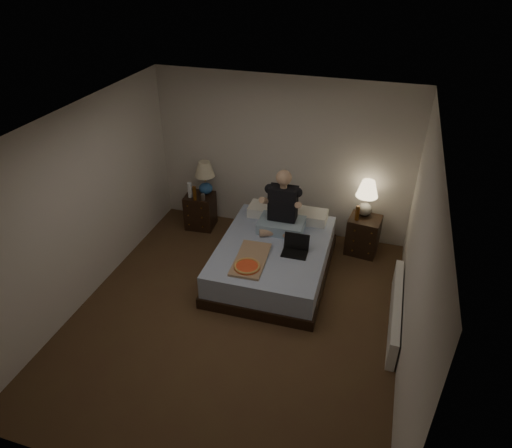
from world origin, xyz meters
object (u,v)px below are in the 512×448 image
(water_bottle, at_px, (190,190))
(laptop, at_px, (295,247))
(pizza_box, at_px, (247,267))
(soda_can, at_px, (203,197))
(beer_bottle_left, at_px, (195,193))
(person, at_px, (282,202))
(lamp_left, at_px, (205,178))
(nightstand_left, at_px, (200,211))
(radiator, at_px, (395,310))
(bed, at_px, (273,259))
(lamp_right, at_px, (366,198))
(beer_bottle_right, at_px, (357,213))
(nightstand_right, at_px, (363,235))

(water_bottle, relative_size, laptop, 0.74)
(pizza_box, bearing_deg, soda_can, 127.58)
(beer_bottle_left, distance_m, person, 1.55)
(lamp_left, height_order, beer_bottle_left, lamp_left)
(nightstand_left, distance_m, person, 1.70)
(person, xyz_separation_m, pizza_box, (-0.19, -1.04, -0.43))
(lamp_left, relative_size, radiator, 0.35)
(nightstand_left, relative_size, laptop, 1.71)
(pizza_box, bearing_deg, bed, 71.95)
(bed, relative_size, pizza_box, 2.58)
(water_bottle, bearing_deg, soda_can, -7.03)
(laptop, bearing_deg, radiator, -17.79)
(beer_bottle_left, bearing_deg, lamp_left, 70.51)
(radiator, bearing_deg, pizza_box, -176.64)
(lamp_right, xyz_separation_m, person, (-1.11, -0.62, 0.08))
(water_bottle, xyz_separation_m, beer_bottle_right, (2.63, 0.06, -0.00))
(bed, xyz_separation_m, beer_bottle_right, (1.03, 0.84, 0.46))
(person, distance_m, radiator, 2.08)
(lamp_left, xyz_separation_m, beer_bottle_right, (2.43, -0.12, -0.16))
(person, bearing_deg, soda_can, 164.16)
(nightstand_right, height_order, lamp_right, lamp_right)
(nightstand_left, xyz_separation_m, nightstand_right, (2.64, 0.04, 0.00))
(beer_bottle_left, bearing_deg, pizza_box, -45.94)
(nightstand_right, relative_size, soda_can, 5.92)
(soda_can, xyz_separation_m, beer_bottle_right, (2.39, 0.09, 0.07))
(beer_bottle_right, height_order, laptop, beer_bottle_right)
(laptop, xyz_separation_m, pizza_box, (-0.51, -0.51, -0.08))
(nightstand_left, bearing_deg, beer_bottle_left, -95.81)
(nightstand_left, height_order, soda_can, soda_can)
(nightstand_left, relative_size, water_bottle, 2.33)
(person, bearing_deg, nightstand_left, 160.93)
(nightstand_right, relative_size, pizza_box, 0.78)
(nightstand_left, distance_m, lamp_left, 0.58)
(nightstand_left, bearing_deg, laptop, -33.56)
(lamp_right, distance_m, pizza_box, 2.13)
(radiator, bearing_deg, water_bottle, 158.37)
(nightstand_left, bearing_deg, nightstand_right, -3.64)
(lamp_left, height_order, radiator, lamp_left)
(pizza_box, bearing_deg, radiator, 0.54)
(lamp_right, relative_size, water_bottle, 2.24)
(nightstand_right, bearing_deg, soda_can, -169.37)
(person, bearing_deg, pizza_box, -101.55)
(beer_bottle_left, bearing_deg, beer_bottle_right, 2.90)
(bed, height_order, person, person)
(nightstand_left, relative_size, lamp_left, 1.04)
(water_bottle, height_order, soda_can, water_bottle)
(nightstand_right, distance_m, soda_can, 2.55)
(beer_bottle_left, bearing_deg, bed, -25.58)
(bed, distance_m, water_bottle, 1.83)
(lamp_right, distance_m, radiator, 1.78)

